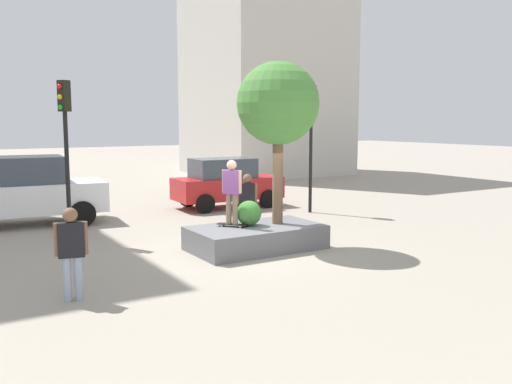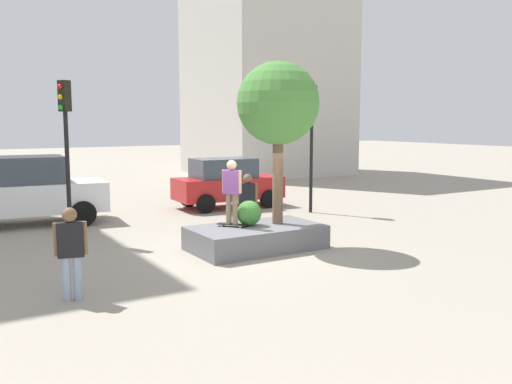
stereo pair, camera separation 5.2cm
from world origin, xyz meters
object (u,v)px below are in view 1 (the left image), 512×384
object	(u,v)px
plaza_tree	(278,105)
sedan_parked	(226,183)
skateboard	(232,225)
traffic_light_median	(65,132)
planter_ledge	(256,238)
passerby_with_bag	(71,247)
skateboarder	(232,187)
police_car	(25,190)
traffic_light_corner	(311,127)
pedestrian_crossing	(247,199)

from	to	relation	value
plaza_tree	sedan_parked	bearing A→B (deg)	73.38
skateboard	traffic_light_median	xyz separation A→B (m)	(-3.34, 3.49, 2.37)
skateboard	traffic_light_median	world-z (taller)	traffic_light_median
planter_ledge	plaza_tree	world-z (taller)	plaza_tree
passerby_with_bag	planter_ledge	bearing A→B (deg)	19.71
planter_ledge	skateboard	size ratio (longest dim) A/B	4.63
skateboarder	traffic_light_median	xyz separation A→B (m)	(-3.34, 3.49, 1.40)
skateboard	sedan_parked	bearing A→B (deg)	63.05
skateboard	sedan_parked	xyz separation A→B (m)	(3.24, 6.37, 0.31)
skateboarder	passerby_with_bag	bearing A→B (deg)	-155.29
planter_ledge	police_car	size ratio (longest dim) A/B	0.69
traffic_light_corner	passerby_with_bag	distance (m)	11.65
police_car	sedan_parked	distance (m)	7.26
pedestrian_crossing	passerby_with_bag	size ratio (longest dim) A/B	1.01
traffic_light_corner	pedestrian_crossing	world-z (taller)	traffic_light_corner
planter_ledge	sedan_parked	bearing A→B (deg)	68.10
skateboarder	traffic_light_corner	world-z (taller)	traffic_light_corner
plaza_tree	passerby_with_bag	world-z (taller)	plaza_tree
planter_ledge	traffic_light_corner	distance (m)	6.84
traffic_light_corner	skateboard	bearing A→B (deg)	-144.93
traffic_light_median	passerby_with_bag	distance (m)	6.05
planter_ledge	skateboard	bearing A→B (deg)	156.05
traffic_light_corner	sedan_parked	bearing A→B (deg)	128.80
plaza_tree	traffic_light_corner	bearing A→B (deg)	44.30
traffic_light_median	pedestrian_crossing	size ratio (longest dim) A/B	2.50
pedestrian_crossing	passerby_with_bag	xyz separation A→B (m)	(-6.00, -3.80, -0.01)
plaza_tree	police_car	xyz separation A→B (m)	(-5.29, 6.70, -2.64)
plaza_tree	pedestrian_crossing	distance (m)	3.37
skateboard	police_car	distance (m)	7.63
traffic_light_median	passerby_with_bag	world-z (taller)	traffic_light_median
police_car	passerby_with_bag	world-z (taller)	police_car
sedan_parked	traffic_light_corner	size ratio (longest dim) A/B	0.91
passerby_with_bag	traffic_light_median	bearing A→B (deg)	77.97
planter_ledge	police_car	xyz separation A→B (m)	(-4.59, 6.73, 0.82)
plaza_tree	police_car	world-z (taller)	plaza_tree
plaza_tree	sedan_parked	distance (m)	7.42
skateboard	plaza_tree	bearing A→B (deg)	-9.90
skateboarder	skateboard	bearing A→B (deg)	180.00
police_car	planter_ledge	bearing A→B (deg)	-55.68
plaza_tree	skateboard	bearing A→B (deg)	170.10
police_car	traffic_light_median	xyz separation A→B (m)	(0.68, -2.98, 1.91)
traffic_light_median	passerby_with_bag	size ratio (longest dim) A/B	2.52
skateboard	sedan_parked	world-z (taller)	sedan_parked
skateboarder	police_car	bearing A→B (deg)	121.83
sedan_parked	traffic_light_median	distance (m)	7.47
police_car	sedan_parked	world-z (taller)	police_car
skateboarder	traffic_light_corner	size ratio (longest dim) A/B	0.36
pedestrian_crossing	traffic_light_corner	bearing A→B (deg)	27.67
planter_ledge	pedestrian_crossing	world-z (taller)	pedestrian_crossing
skateboard	passerby_with_bag	bearing A→B (deg)	-155.29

